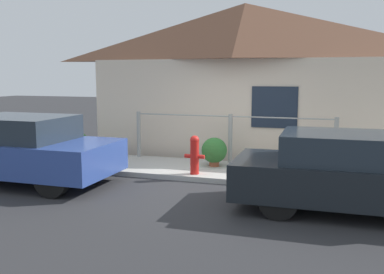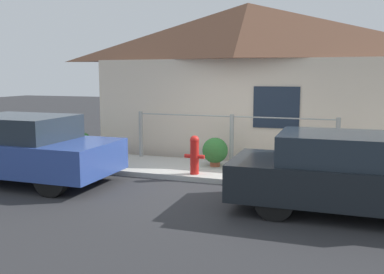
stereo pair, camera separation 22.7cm
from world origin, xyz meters
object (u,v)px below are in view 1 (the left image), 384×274
Objects in this scene: fire_hydrant at (195,154)px; potted_plant_near_hydrant at (214,151)px; potted_plant_by_fence at (79,143)px; car_left at (25,149)px; car_right at (363,174)px.

potted_plant_near_hydrant is at bearing 77.74° from fire_hydrant.
potted_plant_near_hydrant reaches higher than potted_plant_by_fence.
car_left is 0.89× the size of car_right.
potted_plant_near_hydrant is at bearing 33.24° from car_left.
car_left is 4.48× the size of fire_hydrant.
potted_plant_by_fence is at bearing 160.06° from car_right.
car_left is 3.50m from fire_hydrant.
car_right is 7.11m from potted_plant_by_fence.
car_right reaches higher than potted_plant_near_hydrant.
car_left reaches higher than car_right.
car_right reaches higher than fire_hydrant.
car_left is 4.09m from potted_plant_near_hydrant.
car_right is 5.04× the size of fire_hydrant.
car_right is at bearing -36.33° from potted_plant_near_hydrant.
potted_plant_by_fence is (-3.47, 1.02, -0.09)m from fire_hydrant.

